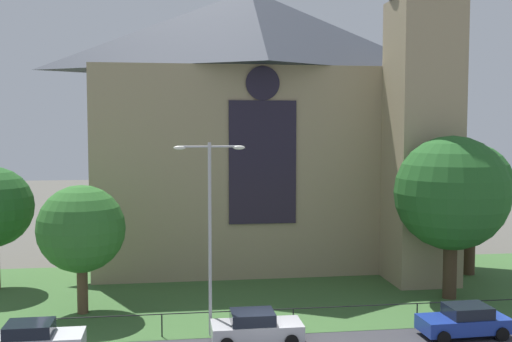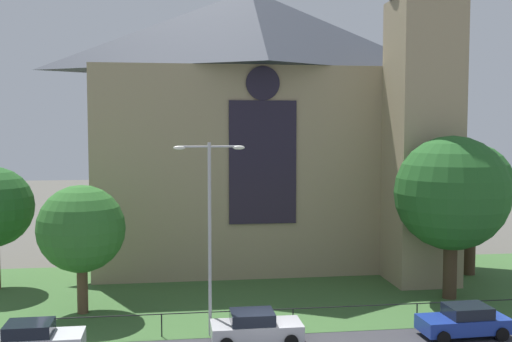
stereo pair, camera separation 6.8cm
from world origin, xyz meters
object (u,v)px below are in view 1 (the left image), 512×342
(church_building, at_px, (262,123))
(tree_right_near, at_px, (452,193))
(streetlamp_near, at_px, (210,216))
(parked_car_blue, at_px, (464,321))
(parked_car_silver, at_px, (256,327))
(tree_right_far, at_px, (470,186))
(tree_left_near, at_px, (81,229))
(parked_car_white, at_px, (33,340))

(church_building, height_order, tree_right_near, church_building)
(church_building, xyz_separation_m, streetlamp_near, (-4.85, -15.70, -4.46))
(church_building, bearing_deg, parked_car_blue, -67.68)
(church_building, bearing_deg, parked_car_silver, -99.45)
(tree_right_far, distance_m, parked_car_silver, 20.29)
(church_building, bearing_deg, tree_right_near, -50.11)
(tree_right_near, relative_size, tree_left_near, 1.37)
(parked_car_silver, xyz_separation_m, parked_car_blue, (10.03, -0.46, 0.00))
(church_building, distance_m, tree_right_far, 15.18)
(tree_right_near, relative_size, parked_car_white, 2.26)
(tree_right_near, bearing_deg, streetlamp_near, -162.74)
(parked_car_blue, bearing_deg, parked_car_silver, -4.57)
(tree_left_near, bearing_deg, tree_right_near, 0.03)
(parked_car_silver, bearing_deg, parked_car_blue, -2.37)
(tree_left_near, xyz_separation_m, parked_car_blue, (18.63, -6.24, -3.83))
(tree_left_near, relative_size, streetlamp_near, 0.75)
(streetlamp_near, distance_m, parked_car_white, 9.48)
(parked_car_silver, bearing_deg, tree_right_near, 25.53)
(tree_right_far, bearing_deg, church_building, 155.83)
(tree_right_far, height_order, parked_car_white, tree_right_far)
(tree_left_near, xyz_separation_m, parked_car_silver, (8.60, -5.78, -3.83))
(tree_right_far, bearing_deg, parked_car_white, -156.41)
(tree_right_far, bearing_deg, tree_right_near, -126.18)
(tree_right_far, bearing_deg, parked_car_silver, -145.50)
(parked_car_white, height_order, parked_car_silver, same)
(tree_right_near, relative_size, parked_car_blue, 2.23)
(tree_right_far, xyz_separation_m, parked_car_silver, (-16.14, -11.09, -5.31))
(church_building, bearing_deg, streetlamp_near, -107.17)
(tree_left_near, bearing_deg, streetlamp_near, -33.88)
(tree_right_near, height_order, parked_car_blue, tree_right_near)
(streetlamp_near, bearing_deg, church_building, 72.83)
(church_building, relative_size, parked_car_silver, 6.18)
(tree_right_near, distance_m, parked_car_blue, 8.57)
(streetlamp_near, bearing_deg, tree_left_near, 146.12)
(tree_left_near, height_order, parked_car_blue, tree_left_near)
(tree_right_near, xyz_separation_m, streetlamp_near, (-14.27, -4.43, -0.36))
(tree_left_near, distance_m, tree_right_far, 25.34)
(tree_right_far, bearing_deg, streetlamp_near, -151.79)
(parked_car_white, bearing_deg, parked_car_blue, -1.10)
(streetlamp_near, bearing_deg, parked_car_white, -168.35)
(tree_right_near, bearing_deg, tree_right_far, 53.82)
(parked_car_white, relative_size, parked_car_silver, 1.00)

